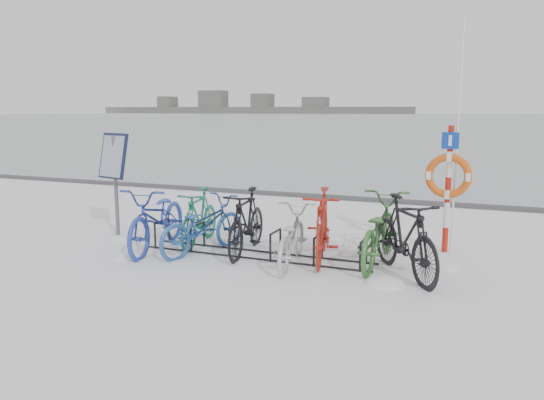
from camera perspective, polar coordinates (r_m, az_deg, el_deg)
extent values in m
plane|color=white|center=(8.81, -1.82, -6.01)|extent=(900.00, 900.00, 0.00)
cube|color=#A2B0B7|center=(162.81, 20.97, 8.29)|extent=(400.00, 298.00, 0.02)
cube|color=#3F3F42|center=(14.27, 7.76, 0.22)|extent=(400.00, 0.25, 0.10)
cylinder|color=black|center=(9.42, -12.47, -3.81)|extent=(0.04, 0.04, 0.44)
cylinder|color=black|center=(9.78, -11.01, -3.26)|extent=(0.04, 0.04, 0.44)
cylinder|color=black|center=(9.55, -11.77, -2.25)|extent=(0.04, 0.44, 0.04)
cylinder|color=black|center=(9.04, -8.69, -4.26)|extent=(0.04, 0.04, 0.44)
cylinder|color=black|center=(9.41, -7.32, -3.67)|extent=(0.04, 0.04, 0.44)
cylinder|color=black|center=(9.18, -8.02, -2.62)|extent=(0.04, 0.44, 0.04)
cylinder|color=black|center=(8.71, -4.59, -4.72)|extent=(0.04, 0.04, 0.44)
cylinder|color=black|center=(9.09, -3.35, -4.09)|extent=(0.04, 0.04, 0.44)
cylinder|color=black|center=(8.85, -3.97, -3.02)|extent=(0.04, 0.44, 0.04)
cylinder|color=black|center=(8.42, -0.18, -5.20)|extent=(0.04, 0.04, 0.44)
cylinder|color=black|center=(8.81, 0.90, -4.51)|extent=(0.04, 0.04, 0.44)
cylinder|color=black|center=(8.56, 0.38, -3.42)|extent=(0.04, 0.44, 0.04)
cylinder|color=black|center=(8.18, 4.52, -5.67)|extent=(0.04, 0.04, 0.44)
cylinder|color=black|center=(8.59, 5.40, -4.93)|extent=(0.04, 0.04, 0.44)
cylinder|color=black|center=(8.33, 5.00, -3.83)|extent=(0.04, 0.44, 0.04)
cylinder|color=black|center=(8.01, 9.47, -6.12)|extent=(0.04, 0.04, 0.44)
cylinder|color=black|center=(8.42, 10.12, -5.35)|extent=(0.04, 0.04, 0.44)
cylinder|color=black|center=(8.16, 9.85, -4.23)|extent=(0.04, 0.44, 0.04)
cylinder|color=black|center=(8.61, -2.41, -6.25)|extent=(4.00, 0.03, 0.03)
cylinder|color=black|center=(9.00, -1.25, -5.53)|extent=(4.00, 0.03, 0.03)
cylinder|color=#595B5E|center=(10.50, -16.44, 1.43)|extent=(0.07, 0.07, 1.89)
cube|color=black|center=(10.41, -16.70, 4.55)|extent=(0.69, 0.39, 0.85)
cube|color=#8C99AD|center=(10.38, -16.84, 4.53)|extent=(0.61, 0.31, 0.76)
cylinder|color=#AF1A0E|center=(9.46, 18.11, -4.05)|extent=(0.10, 0.10, 0.43)
cylinder|color=silver|center=(9.37, 18.25, -1.52)|extent=(0.10, 0.10, 0.43)
cylinder|color=#AF1A0E|center=(9.30, 18.39, 1.05)|extent=(0.10, 0.10, 0.43)
cylinder|color=silver|center=(9.25, 18.53, 3.66)|extent=(0.10, 0.10, 0.43)
cylinder|color=#AF1A0E|center=(9.22, 18.67, 6.29)|extent=(0.10, 0.10, 0.43)
torus|color=#CA4F13|center=(9.18, 18.43, 2.46)|extent=(0.75, 0.13, 0.75)
cube|color=#0E339B|center=(9.14, 18.63, 6.08)|extent=(0.27, 0.03, 0.27)
cylinder|color=silver|center=(9.26, 19.30, 6.39)|extent=(0.03, 0.03, 3.87)
cube|color=#464646|center=(294.83, -2.84, 9.63)|extent=(180.00, 12.00, 3.50)
cube|color=#464646|center=(308.61, -7.99, 10.25)|extent=(24.00, 10.00, 8.00)
cube|color=#464646|center=(283.60, 2.76, 10.28)|extent=(20.00, 10.00, 6.00)
imported|color=#283C9F|center=(9.35, -12.17, -1.68)|extent=(1.14, 2.29, 1.15)
imported|color=#156954|center=(9.51, -7.83, -1.69)|extent=(0.75, 1.79, 1.04)
imported|color=#25539B|center=(9.00, -7.45, -2.51)|extent=(1.19, 1.99, 0.99)
imported|color=black|center=(8.88, -2.75, -2.17)|extent=(0.74, 1.91, 1.12)
imported|color=#AFB4B7|center=(8.24, 2.05, -3.74)|extent=(0.89, 1.87, 0.94)
imported|color=maroon|center=(8.52, 5.44, -2.53)|extent=(0.95, 2.03, 1.17)
imported|color=#356930|center=(8.45, 11.39, -2.98)|extent=(0.79, 2.14, 1.11)
imported|color=black|center=(7.91, 14.11, -3.66)|extent=(1.59, 1.96, 1.20)
ellipsoid|color=white|center=(9.02, 8.76, -5.75)|extent=(0.50, 0.50, 0.18)
ellipsoid|color=white|center=(10.28, -15.99, -4.08)|extent=(0.39, 0.39, 0.13)
ellipsoid|color=white|center=(9.69, -6.17, -4.60)|extent=(0.45, 0.45, 0.16)
ellipsoid|color=white|center=(9.00, -15.30, -6.01)|extent=(0.49, 0.49, 0.17)
ellipsoid|color=white|center=(7.59, 12.07, -8.84)|extent=(0.55, 0.55, 0.19)
ellipsoid|color=white|center=(8.57, 18.07, -6.96)|extent=(0.46, 0.46, 0.16)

